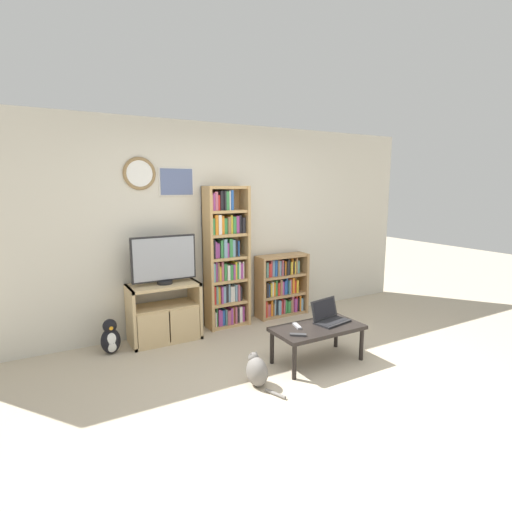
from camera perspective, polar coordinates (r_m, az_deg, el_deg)
The scene contains 12 objects.
ground_plane at distance 3.89m, azimuth 8.08°, elevation -18.18°, with size 18.00×18.00×0.00m, color #BCAD93.
wall_back at distance 5.23m, azimuth -5.71°, elevation 4.28°, with size 6.24×0.09×2.60m.
tv_stand at distance 4.89m, azimuth -12.92°, elevation -7.86°, with size 0.82×0.42×0.69m.
television at distance 4.75m, azimuth -13.02°, elevation -0.52°, with size 0.76×0.18×0.57m.
bookshelf_tall at distance 5.16m, azimuth -4.43°, elevation -0.51°, with size 0.56×0.27×1.82m.
bookshelf_short at distance 5.68m, azimuth 3.46°, elevation -4.35°, with size 0.76×0.26×0.87m.
coffee_table at distance 4.27m, azimuth 8.79°, elevation -10.48°, with size 0.95×0.49×0.39m.
laptop at distance 4.40m, azimuth 10.37°, elevation -8.48°, with size 0.42×0.32×0.24m.
remote_near_laptop at distance 4.21m, azimuth 5.89°, elevation -9.90°, with size 0.08×0.17×0.02m.
remote_far_from_laptop at distance 3.98m, azimuth 6.03°, elevation -11.13°, with size 0.15×0.13×0.02m.
cat at distance 3.84m, azimuth 0.10°, elevation -16.07°, with size 0.20×0.48×0.31m.
penguin_figurine at distance 4.75m, azimuth -20.05°, elevation -10.94°, with size 0.21×0.19×0.39m.
Camera 1 is at (-2.13, -2.68, 1.84)m, focal length 28.00 mm.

